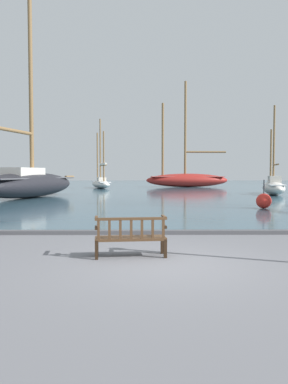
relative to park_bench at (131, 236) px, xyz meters
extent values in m
plane|color=slate|center=(0.76, -0.70, -0.47)|extent=(160.00, 160.00, 0.00)
cube|color=#385666|center=(0.76, 43.30, -0.43)|extent=(100.00, 80.00, 0.08)
cube|color=#4C4C50|center=(0.76, 3.15, -0.41)|extent=(40.00, 0.30, 0.12)
cube|color=black|center=(-0.79, 0.18, -0.26)|extent=(0.08, 0.08, 0.42)
cube|color=black|center=(0.74, 0.33, -0.26)|extent=(0.08, 0.08, 0.42)
cube|color=black|center=(-0.74, -0.26, -0.26)|extent=(0.08, 0.08, 0.42)
cube|color=black|center=(0.78, -0.11, -0.26)|extent=(0.08, 0.08, 0.42)
cube|color=#4C331E|center=(0.00, 0.04, -0.05)|extent=(1.64, 0.67, 0.06)
cube|color=#4C331E|center=(0.02, -0.18, 0.42)|extent=(1.60, 0.21, 0.06)
cube|color=#4C331E|center=(-0.70, -0.25, 0.19)|extent=(0.06, 0.05, 0.41)
cube|color=#4C331E|center=(-0.46, -0.23, 0.19)|extent=(0.06, 0.05, 0.41)
cube|color=#4C331E|center=(-0.22, -0.21, 0.19)|extent=(0.06, 0.05, 0.41)
cube|color=#4C331E|center=(0.02, -0.18, 0.19)|extent=(0.06, 0.05, 0.41)
cube|color=#4C331E|center=(0.26, -0.16, 0.19)|extent=(0.06, 0.05, 0.41)
cube|color=#4C331E|center=(0.50, -0.14, 0.19)|extent=(0.06, 0.05, 0.41)
cube|color=#4C331E|center=(0.73, -0.11, 0.19)|extent=(0.06, 0.05, 0.41)
cube|color=black|center=(-0.76, -0.13, 0.22)|extent=(0.09, 0.30, 0.06)
cube|color=#4C331E|center=(-0.77, -0.04, 0.43)|extent=(0.11, 0.47, 0.04)
cube|color=black|center=(0.77, 0.02, 0.22)|extent=(0.09, 0.30, 0.06)
cube|color=#4C331E|center=(0.76, 0.11, 0.43)|extent=(0.11, 0.47, 0.04)
ellipsoid|color=black|center=(-8.00, 19.41, 0.54)|extent=(5.97, 11.99, 1.86)
cube|color=#4C4C51|center=(-8.00, 19.41, 1.05)|extent=(4.87, 10.45, 0.08)
cube|color=beige|center=(-8.23, 18.57, 1.45)|extent=(2.47, 3.58, 0.72)
cylinder|color=brown|center=(-7.92, 19.69, 8.75)|extent=(0.31, 0.31, 15.33)
cylinder|color=brown|center=(-8.74, 16.65, 4.33)|extent=(1.88, 6.15, 0.24)
cylinder|color=brown|center=(-6.30, 25.73, 1.07)|extent=(0.63, 1.52, 0.24)
ellipsoid|color=silver|center=(-4.60, 36.45, 0.09)|extent=(3.61, 7.09, 0.97)
cube|color=white|center=(-4.60, 36.45, 0.36)|extent=(2.97, 6.18, 0.08)
cube|color=beige|center=(-4.45, 35.96, 0.66)|extent=(1.25, 1.50, 0.52)
cylinder|color=brown|center=(-4.65, 36.62, 4.15)|extent=(0.17, 0.17, 7.49)
cylinder|color=brown|center=(-4.14, 34.95, 2.33)|extent=(1.15, 3.37, 0.13)
cylinder|color=silver|center=(-4.14, 34.95, 2.46)|extent=(1.17, 3.08, 0.27)
cylinder|color=brown|center=(-5.21, 38.44, 3.42)|extent=(0.17, 0.17, 6.03)
cylinder|color=brown|center=(-4.04, 34.64, 3.31)|extent=(0.17, 0.17, 5.81)
ellipsoid|color=silver|center=(11.47, 23.17, 0.16)|extent=(2.81, 6.35, 1.11)
cube|color=white|center=(11.47, 23.17, 0.47)|extent=(2.26, 5.55, 0.08)
cube|color=beige|center=(11.38, 22.72, 0.84)|extent=(1.17, 1.65, 0.67)
cylinder|color=brown|center=(11.50, 23.32, 3.82)|extent=(0.16, 0.16, 6.63)
cylinder|color=brown|center=(11.26, 22.12, 2.11)|extent=(0.61, 2.43, 0.13)
cylinder|color=brown|center=(11.84, 24.98, 2.91)|extent=(0.16, 0.16, 4.80)
cylinder|color=brown|center=(12.18, 26.70, 0.49)|extent=(0.33, 1.06, 0.13)
ellipsoid|color=maroon|center=(6.21, 40.03, 0.48)|extent=(10.75, 3.48, 1.74)
cube|color=#C6514C|center=(6.21, 40.03, 0.96)|extent=(9.44, 2.68, 0.08)
cylinder|color=brown|center=(5.95, 40.02, 7.09)|extent=(0.30, 0.30, 12.18)
cylinder|color=brown|center=(8.60, 40.15, 4.15)|extent=(5.32, 0.50, 0.24)
cylinder|color=brown|center=(3.03, 39.88, 5.68)|extent=(0.30, 0.30, 9.36)
sphere|color=red|center=(6.54, 10.67, -0.01)|extent=(0.77, 0.77, 0.77)
cylinder|color=#2D2D33|center=(6.54, 10.67, 0.73)|extent=(0.06, 0.06, 0.70)
camera|label=1|loc=(0.24, -8.40, 1.43)|focal=35.00mm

